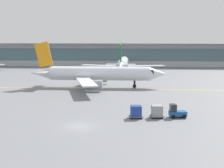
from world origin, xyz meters
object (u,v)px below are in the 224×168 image
at_px(gate_airplane_1, 123,63).
at_px(taxiing_regional_jet, 98,74).
at_px(baggage_tug, 176,112).
at_px(cargo_dolly_lead, 157,111).
at_px(cargo_dolly_trailing, 136,111).

bearing_deg(gate_airplane_1, taxiing_regional_jet, 173.17).
distance_m(gate_airplane_1, baggage_tug, 65.26).
bearing_deg(taxiing_regional_jet, cargo_dolly_lead, -66.63).
distance_m(cargo_dolly_lead, cargo_dolly_trailing, 3.23).
relative_size(gate_airplane_1, baggage_tug, 11.41).
bearing_deg(taxiing_regional_jet, cargo_dolly_trailing, -72.38).
xyz_separation_m(gate_airplane_1, cargo_dolly_trailing, (4.42, -65.13, -2.07)).
relative_size(taxiing_regional_jet, cargo_dolly_lead, 14.76).
bearing_deg(gate_airplane_1, cargo_dolly_lead, -172.49).
bearing_deg(cargo_dolly_trailing, cargo_dolly_lead, 0.00).
xyz_separation_m(gate_airplane_1, cargo_dolly_lead, (7.63, -64.73, -2.07)).
bearing_deg(cargo_dolly_lead, cargo_dolly_trailing, -180.00).
bearing_deg(cargo_dolly_lead, taxiing_regional_jet, 105.72).
height_order(taxiing_regional_jet, baggage_tug, taxiing_regional_jet).
height_order(gate_airplane_1, baggage_tug, gate_airplane_1).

